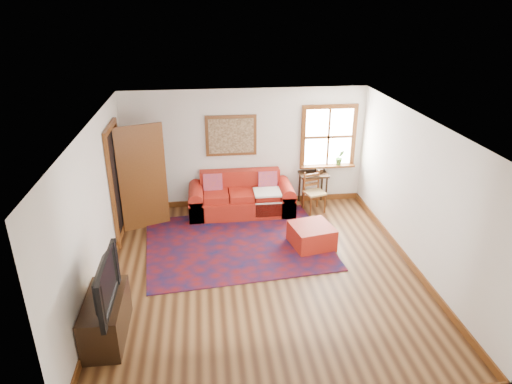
{
  "coord_description": "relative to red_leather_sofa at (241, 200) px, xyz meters",
  "views": [
    {
      "loc": [
        -0.85,
        -6.29,
        4.18
      ],
      "look_at": [
        -0.04,
        0.6,
        1.19
      ],
      "focal_mm": 32.0,
      "sensor_mm": 36.0,
      "label": 1
    }
  ],
  "objects": [
    {
      "name": "ground",
      "position": [
        0.14,
        -2.33,
        -0.28
      ],
      "size": [
        5.5,
        5.5,
        0.0
      ],
      "primitive_type": "plane",
      "color": "#3A200F",
      "rests_on": "ground"
    },
    {
      "name": "room_envelope",
      "position": [
        0.14,
        -2.32,
        1.37
      ],
      "size": [
        5.04,
        5.54,
        2.52
      ],
      "color": "silver",
      "rests_on": "ground"
    },
    {
      "name": "window",
      "position": [
        1.92,
        0.37,
        1.03
      ],
      "size": [
        1.18,
        0.2,
        1.38
      ],
      "color": "white",
      "rests_on": "ground"
    },
    {
      "name": "doorway",
      "position": [
        -2.06,
        -0.55,
        0.79
      ],
      "size": [
        0.89,
        1.08,
        2.14
      ],
      "color": "black",
      "rests_on": "ground"
    },
    {
      "name": "framed_artwork",
      "position": [
        -0.16,
        0.38,
        1.27
      ],
      "size": [
        1.05,
        0.07,
        0.85
      ],
      "color": "brown",
      "rests_on": "ground"
    },
    {
      "name": "persian_rug",
      "position": [
        -0.2,
        -1.31,
        -0.27
      ],
      "size": [
        3.49,
        2.91,
        0.02
      ],
      "primitive_type": "cube",
      "rotation": [
        0.0,
        0.0,
        0.1
      ],
      "color": "#5B0D0E",
      "rests_on": "ground"
    },
    {
      "name": "red_leather_sofa",
      "position": [
        0.0,
        0.0,
        0.0
      ],
      "size": [
        2.15,
        0.89,
        0.84
      ],
      "color": "#A52115",
      "rests_on": "ground"
    },
    {
      "name": "red_ottoman",
      "position": [
        1.13,
        -1.55,
        -0.08
      ],
      "size": [
        0.83,
        0.83,
        0.4
      ],
      "primitive_type": "cube",
      "rotation": [
        0.0,
        0.0,
        0.2
      ],
      "color": "#A52115",
      "rests_on": "ground"
    },
    {
      "name": "side_table",
      "position": [
        1.56,
        0.2,
        0.32
      ],
      "size": [
        0.6,
        0.45,
        0.72
      ],
      "color": "black",
      "rests_on": "ground"
    },
    {
      "name": "ladder_back_chair",
      "position": [
        1.51,
        -0.09,
        0.17
      ],
      "size": [
        0.48,
        0.47,
        0.84
      ],
      "color": "tan",
      "rests_on": "ground"
    },
    {
      "name": "media_cabinet",
      "position": [
        -2.1,
        -3.59,
        0.02
      ],
      "size": [
        0.49,
        1.08,
        0.6
      ],
      "primitive_type": "cube",
      "color": "black",
      "rests_on": "ground"
    },
    {
      "name": "television",
      "position": [
        -2.08,
        -3.73,
        0.64
      ],
      "size": [
        0.15,
        1.13,
        0.65
      ],
      "primitive_type": "imported",
      "rotation": [
        0.0,
        0.0,
        1.57
      ],
      "color": "black",
      "rests_on": "media_cabinet"
    },
    {
      "name": "candle_hurricane",
      "position": [
        -2.05,
        -3.16,
        0.4
      ],
      "size": [
        0.12,
        0.12,
        0.18
      ],
      "color": "silver",
      "rests_on": "media_cabinet"
    }
  ]
}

